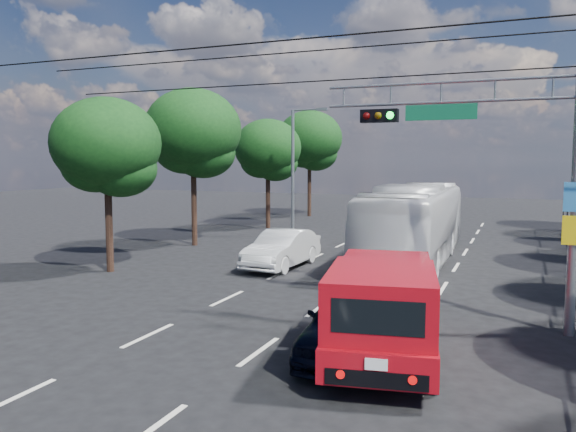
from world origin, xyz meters
The scene contains 13 objects.
ground centered at (0.00, 0.00, 0.00)m, with size 120.00×120.00×0.00m, color black.
lane_markings centered at (0.00, 14.00, 0.01)m, with size 6.12×38.00×0.01m.
signal_mast centered at (5.28, 7.99, 5.24)m, with size 6.43×0.39×9.50m.
streetlight_left centered at (-6.33, 22.00, 3.94)m, with size 2.09×0.22×7.08m.
utility_wires centered at (0.00, 8.83, 7.23)m, with size 22.00×5.04×0.74m.
tree_left_b centered at (-9.18, 10.02, 4.58)m, with size 4.08×4.08×6.63m.
tree_left_c centered at (-9.78, 17.02, 5.40)m, with size 4.80×4.80×7.80m.
tree_left_d centered at (-9.38, 25.02, 4.72)m, with size 4.20×4.20×6.83m.
tree_left_e centered at (-9.58, 33.02, 5.53)m, with size 4.92×4.92×7.99m.
red_pickup centered at (2.65, 4.69, 1.14)m, with size 3.06×6.02×2.14m.
navy_hatchback centered at (2.00, 4.68, 0.76)m, with size 1.80×4.49×1.53m, color black.
white_bus centered at (1.23, 16.51, 1.64)m, with size 2.75×11.74×3.27m, color silver.
white_van centered at (-3.45, 13.36, 0.74)m, with size 1.57×4.49×1.48m, color silver.
Camera 1 is at (5.29, -7.01, 4.28)m, focal length 35.00 mm.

